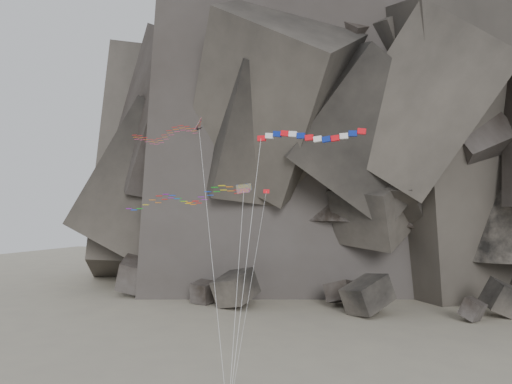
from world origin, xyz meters
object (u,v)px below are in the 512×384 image
(delta_kite, at_px, (161,135))
(parafoil_kite, at_px, (179,198))
(banner_kite, at_px, (309,137))
(pennant_kite, at_px, (260,225))

(delta_kite, distance_m, parafoil_kite, 11.00)
(banner_kite, relative_size, parafoil_kite, 1.16)
(delta_kite, xyz_separation_m, parafoil_kite, (5.56, -5.65, -7.63))
(delta_kite, relative_size, banner_kite, 1.15)
(banner_kite, bearing_deg, delta_kite, 157.53)
(delta_kite, height_order, pennant_kite, delta_kite)
(delta_kite, bearing_deg, parafoil_kite, -51.31)
(pennant_kite, bearing_deg, banner_kite, 6.48)
(parafoil_kite, bearing_deg, delta_kite, 121.44)
(delta_kite, xyz_separation_m, pennant_kite, (15.25, -7.66, -10.21))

